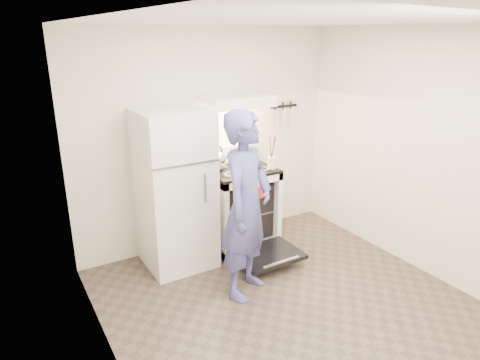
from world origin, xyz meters
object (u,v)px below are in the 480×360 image
(stove_body, at_px, (240,208))
(person, at_px, (246,206))
(dutch_oven, at_px, (253,189))
(refrigerator, at_px, (175,190))
(tea_kettle, at_px, (217,158))

(stove_body, xyz_separation_m, person, (-0.46, -0.90, 0.44))
(person, xyz_separation_m, dutch_oven, (0.28, 0.33, 0.01))
(refrigerator, distance_m, dutch_oven, 0.83)
(refrigerator, bearing_deg, tea_kettle, 11.47)
(refrigerator, height_order, dutch_oven, refrigerator)
(refrigerator, xyz_separation_m, dutch_oven, (0.63, -0.54, 0.06))
(person, relative_size, dutch_oven, 5.49)
(tea_kettle, distance_m, person, 1.03)
(refrigerator, bearing_deg, stove_body, 1.77)
(tea_kettle, xyz_separation_m, dutch_oven, (0.06, -0.65, -0.18))
(tea_kettle, bearing_deg, dutch_oven, -84.62)
(stove_body, height_order, tea_kettle, tea_kettle)
(tea_kettle, bearing_deg, refrigerator, -168.53)
(refrigerator, relative_size, stove_body, 1.85)
(tea_kettle, relative_size, person, 0.16)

